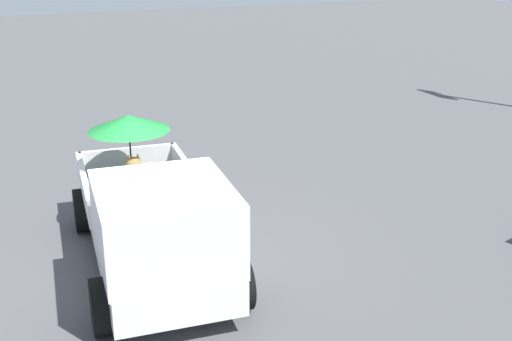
# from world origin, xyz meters

# --- Properties ---
(ground_plane) EXTENTS (80.00, 80.00, 0.00)m
(ground_plane) POSITION_xyz_m (0.00, 0.00, 0.00)
(ground_plane) COLOR #4C4C4F
(pickup_truck_main) EXTENTS (5.19, 2.60, 2.23)m
(pickup_truck_main) POSITION_xyz_m (0.40, -0.04, 0.98)
(pickup_truck_main) COLOR black
(pickup_truck_main) RESTS_ON ground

